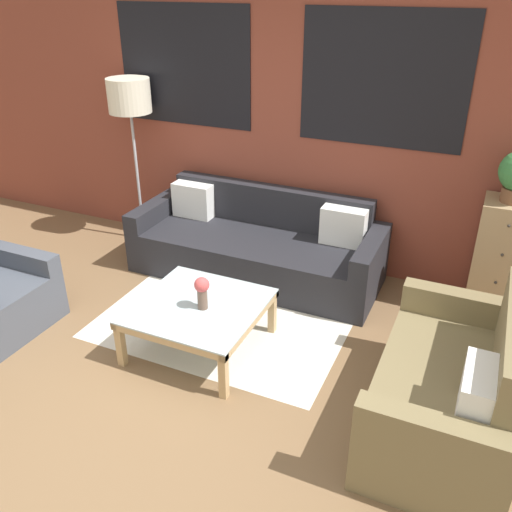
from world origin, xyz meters
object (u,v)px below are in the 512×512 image
coffee_table (199,311)px  couch_dark (258,247)px  settee_vintage (453,390)px  floor_lamp (130,101)px  drawer_cabinet (500,259)px  flower_vase (202,290)px

coffee_table → couch_dark: bearing=93.9°
settee_vintage → floor_lamp: 3.89m
settee_vintage → drawer_cabinet: 1.61m
settee_vintage → flower_vase: size_ratio=5.75×
couch_dark → drawer_cabinet: (2.09, 0.22, 0.22)m
couch_dark → drawer_cabinet: drawer_cabinet is taller
couch_dark → coffee_table: size_ratio=2.54×
couch_dark → settee_vintage: settee_vintage is taller
coffee_table → floor_lamp: floor_lamp is taller
floor_lamp → drawer_cabinet: (3.53, 0.03, -0.98)m
drawer_cabinet → flower_vase: drawer_cabinet is taller
drawer_cabinet → floor_lamp: bearing=-179.5°
settee_vintage → floor_lamp: floor_lamp is taller
couch_dark → floor_lamp: bearing=172.7°
coffee_table → settee_vintage: bearing=-3.2°
drawer_cabinet → coffee_table: bearing=-143.5°
floor_lamp → couch_dark: bearing=-7.3°
floor_lamp → drawer_cabinet: floor_lamp is taller
floor_lamp → drawer_cabinet: 3.67m
floor_lamp → flower_vase: (1.59, -1.47, -0.94)m
settee_vintage → flower_vase: settee_vintage is taller
floor_lamp → drawer_cabinet: bearing=0.5°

